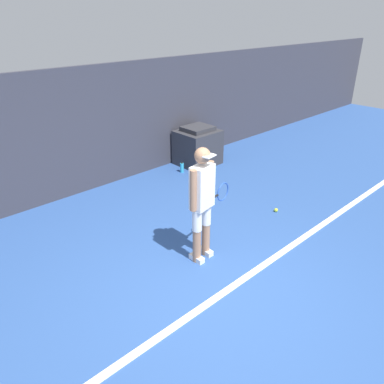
% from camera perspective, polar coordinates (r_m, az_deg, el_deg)
% --- Properties ---
extents(ground_plane, '(24.00, 24.00, 0.00)m').
position_cam_1_polar(ground_plane, '(5.00, 4.11, -15.58)').
color(ground_plane, '#2D5193').
extents(back_wall, '(24.00, 0.10, 2.42)m').
position_cam_1_polar(back_wall, '(7.42, -19.35, 7.99)').
color(back_wall, '#383842').
rests_on(back_wall, ground_plane).
extents(court_baseline, '(21.60, 0.10, 0.01)m').
position_cam_1_polar(court_baseline, '(5.00, 4.09, -15.52)').
color(court_baseline, white).
rests_on(court_baseline, ground_plane).
extents(tennis_player, '(0.91, 0.31, 1.72)m').
position_cam_1_polar(tennis_player, '(5.17, 1.59, -1.17)').
color(tennis_player, '#A37556').
rests_on(tennis_player, ground_plane).
extents(tennis_ball, '(0.07, 0.07, 0.07)m').
position_cam_1_polar(tennis_ball, '(7.00, 12.69, -2.69)').
color(tennis_ball, '#D1E533').
rests_on(tennis_ball, ground_plane).
extents(covered_chair, '(0.92, 0.82, 0.91)m').
position_cam_1_polar(covered_chair, '(8.89, 0.88, 6.97)').
color(covered_chair, '#333338').
rests_on(covered_chair, ground_plane).
extents(water_bottle, '(0.08, 0.08, 0.24)m').
position_cam_1_polar(water_bottle, '(8.49, -1.54, 3.75)').
color(water_bottle, '#33ADD6').
rests_on(water_bottle, ground_plane).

